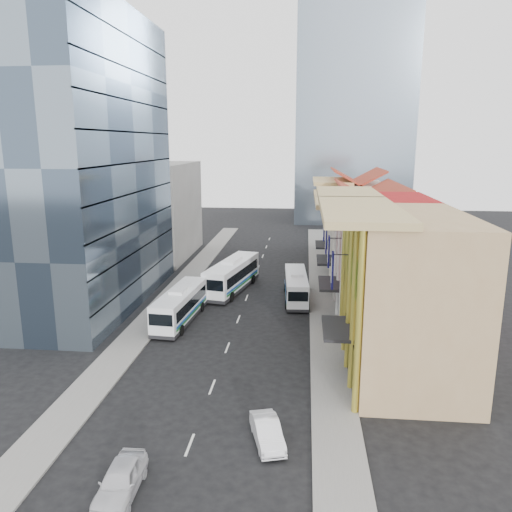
# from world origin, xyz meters

# --- Properties ---
(ground) EXTENTS (200.00, 200.00, 0.00)m
(ground) POSITION_xyz_m (0.00, 0.00, 0.00)
(ground) COLOR black
(ground) RESTS_ON ground
(sidewalk_right) EXTENTS (3.00, 90.00, 0.15)m
(sidewalk_right) POSITION_xyz_m (8.50, 22.00, 0.07)
(sidewalk_right) COLOR slate
(sidewalk_right) RESTS_ON ground
(sidewalk_left) EXTENTS (3.00, 90.00, 0.15)m
(sidewalk_left) POSITION_xyz_m (-8.50, 22.00, 0.07)
(sidewalk_left) COLOR slate
(sidewalk_left) RESTS_ON ground
(shophouse_tan) EXTENTS (8.00, 14.00, 12.00)m
(shophouse_tan) POSITION_xyz_m (14.00, 5.00, 6.00)
(shophouse_tan) COLOR tan
(shophouse_tan) RESTS_ON ground
(shophouse_red) EXTENTS (8.00, 10.00, 12.00)m
(shophouse_red) POSITION_xyz_m (14.00, 17.00, 6.00)
(shophouse_red) COLOR #9F1212
(shophouse_red) RESTS_ON ground
(shophouse_cream_near) EXTENTS (8.00, 9.00, 10.00)m
(shophouse_cream_near) POSITION_xyz_m (14.00, 26.50, 5.00)
(shophouse_cream_near) COLOR silver
(shophouse_cream_near) RESTS_ON ground
(shophouse_cream_mid) EXTENTS (8.00, 9.00, 10.00)m
(shophouse_cream_mid) POSITION_xyz_m (14.00, 35.50, 5.00)
(shophouse_cream_mid) COLOR silver
(shophouse_cream_mid) RESTS_ON ground
(shophouse_cream_far) EXTENTS (8.00, 12.00, 11.00)m
(shophouse_cream_far) POSITION_xyz_m (14.00, 46.00, 5.50)
(shophouse_cream_far) COLOR silver
(shophouse_cream_far) RESTS_ON ground
(office_tower) EXTENTS (12.00, 26.00, 30.00)m
(office_tower) POSITION_xyz_m (-17.00, 19.00, 15.00)
(office_tower) COLOR #364556
(office_tower) RESTS_ON ground
(office_block_far) EXTENTS (10.00, 18.00, 14.00)m
(office_block_far) POSITION_xyz_m (-16.00, 42.00, 7.00)
(office_block_far) COLOR gray
(office_block_far) RESTS_ON ground
(bus_left_near) EXTENTS (3.31, 10.79, 3.41)m
(bus_left_near) POSITION_xyz_m (-5.50, 13.91, 1.71)
(bus_left_near) COLOR white
(bus_left_near) RESTS_ON ground
(bus_left_far) EXTENTS (5.26, 12.30, 3.84)m
(bus_left_far) POSITION_xyz_m (-2.00, 24.64, 1.92)
(bus_left_far) COLOR white
(bus_left_far) RESTS_ON ground
(bus_right) EXTENTS (2.94, 10.11, 3.20)m
(bus_right) POSITION_xyz_m (5.50, 21.93, 1.60)
(bus_right) COLOR white
(bus_right) RESTS_ON ground
(sedan_left) EXTENTS (1.94, 4.56, 1.53)m
(sedan_left) POSITION_xyz_m (-2.44, -10.38, 0.77)
(sedan_left) COLOR silver
(sedan_left) RESTS_ON ground
(sedan_right) EXTENTS (2.52, 4.34, 1.36)m
(sedan_right) POSITION_xyz_m (4.42, -5.32, 0.68)
(sedan_right) COLOR white
(sedan_right) RESTS_ON ground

